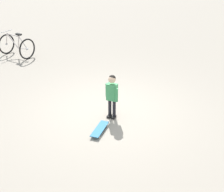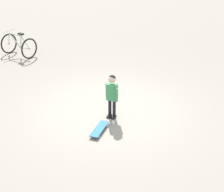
{
  "view_description": "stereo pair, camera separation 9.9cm",
  "coord_description": "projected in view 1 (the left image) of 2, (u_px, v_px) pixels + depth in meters",
  "views": [
    {
      "loc": [
        6.52,
        2.04,
        3.84
      ],
      "look_at": [
        0.25,
        0.17,
        0.55
      ],
      "focal_mm": 51.66,
      "sensor_mm": 36.0,
      "label": 1
    },
    {
      "loc": [
        6.49,
        2.13,
        3.84
      ],
      "look_at": [
        0.25,
        0.17,
        0.55
      ],
      "focal_mm": 51.66,
      "sensor_mm": 36.0,
      "label": 2
    }
  ],
  "objects": [
    {
      "name": "child_person",
      "position": [
        112.0,
        92.0,
        7.27
      ],
      "size": [
        0.25,
        0.35,
        1.06
      ],
      "color": "black",
      "rests_on": "ground"
    },
    {
      "name": "bicycle_near",
      "position": [
        17.0,
        46.0,
        11.16
      ],
      "size": [
        0.97,
        1.22,
        0.85
      ],
      "color": "black",
      "rests_on": "ground"
    },
    {
      "name": "skateboard",
      "position": [
        100.0,
        129.0,
        6.98
      ],
      "size": [
        0.68,
        0.22,
        0.07
      ],
      "color": "teal",
      "rests_on": "ground"
    },
    {
      "name": "ground_plane",
      "position": [
        108.0,
        111.0,
        7.82
      ],
      "size": [
        50.0,
        50.0,
        0.0
      ],
      "primitive_type": "plane",
      "color": "#9E9384"
    }
  ]
}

